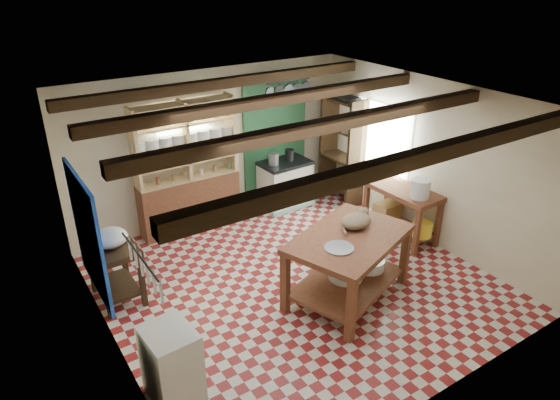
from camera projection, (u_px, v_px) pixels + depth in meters
floor at (295, 282)px, 7.11m from camera, size 5.00×5.00×0.02m
ceiling at (297, 102)px, 5.98m from camera, size 5.00×5.00×0.02m
wall_back at (212, 146)px, 8.43m from camera, size 5.00×0.04×2.60m
wall_front at (448, 296)px, 4.65m from camera, size 5.00×0.04×2.60m
wall_left at (103, 255)px, 5.31m from camera, size 0.04×5.00×2.60m
wall_right at (428, 162)px, 7.77m from camera, size 0.04×5.00×2.60m
ceiling_beams at (297, 112)px, 6.03m from camera, size 5.00×3.80×0.15m
blue_wall_patch at (88, 235)px, 6.09m from camera, size 0.04×1.40×1.60m
green_wall_patch at (275, 137)px, 9.04m from camera, size 1.30×0.04×2.30m
window_back at (183, 129)px, 8.00m from camera, size 0.90×0.02×0.80m
window_right at (382, 139)px, 8.47m from camera, size 0.02×1.30×1.20m
utensil_rail at (141, 267)px, 4.23m from camera, size 0.06×0.90×0.28m
pot_rack at (288, 90)px, 8.32m from camera, size 0.86×0.12×0.36m
shelving_unit at (187, 167)px, 8.10m from camera, size 1.70×0.34×2.20m
tall_rack at (342, 150)px, 9.15m from camera, size 0.40×0.86×2.00m
work_table at (348, 267)px, 6.61m from camera, size 1.92×1.59×0.93m
stove at (285, 184)px, 9.16m from camera, size 0.91×0.64×0.87m
prep_table at (116, 272)px, 6.59m from camera, size 0.58×0.83×0.82m
white_cabinet at (172, 364)px, 5.07m from camera, size 0.51×0.60×0.85m
right_counter at (401, 213)px, 8.08m from camera, size 0.65×1.23×0.87m
cat at (356, 221)px, 6.58m from camera, size 0.54×0.50×0.19m
steel_tray at (339, 248)px, 6.13m from camera, size 0.47×0.47×0.02m
basin_large at (346, 272)px, 6.74m from camera, size 0.60×0.60×0.16m
basin_small at (369, 263)px, 6.95m from camera, size 0.55×0.55×0.15m
kettle_left at (274, 159)px, 8.79m from camera, size 0.19×0.19×0.21m
kettle_right at (289, 155)px, 8.98m from camera, size 0.17×0.17×0.21m
enamel_bowl at (110, 238)px, 6.36m from camera, size 0.46×0.46×0.23m
white_bucket at (420, 188)px, 7.55m from camera, size 0.31×0.31×0.30m
wicker_basket at (387, 210)px, 8.34m from camera, size 0.39×0.32×0.27m
yellow_tub at (422, 229)px, 7.79m from camera, size 0.32×0.32×0.23m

